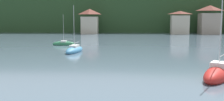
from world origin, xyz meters
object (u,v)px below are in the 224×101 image
shore_building_westcentral (180,23)px  sailboat_mid_1 (219,73)px  shore_building_central (210,20)px  shore_building_west (90,22)px  sailboat_far_6 (74,50)px  sailboat_far_0 (64,44)px

shore_building_westcentral → sailboat_mid_1: 66.97m
sailboat_mid_1 → shore_building_central: bearing=-164.8°
shore_building_west → shore_building_central: 41.56m
sailboat_mid_1 → sailboat_far_6: (-17.25, 17.99, -0.09)m
shore_building_westcentral → sailboat_far_6: size_ratio=0.97×
sailboat_far_0 → sailboat_far_6: size_ratio=0.82×
sailboat_mid_1 → shore_building_west: bearing=-130.5°
shore_building_westcentral → sailboat_mid_1: (-10.40, -66.07, -3.37)m
sailboat_mid_1 → shore_building_westcentral: bearing=-156.6°
shore_building_west → shore_building_westcentral: size_ratio=1.10×
shore_building_west → sailboat_mid_1: size_ratio=0.77×
shore_building_west → sailboat_far_6: shore_building_west is taller
shore_building_westcentral → sailboat_far_0: shore_building_westcentral is taller
sailboat_far_0 → shore_building_westcentral: bearing=-131.6°
shore_building_central → sailboat_far_6: (-38.04, -49.26, -4.41)m
shore_building_westcentral → shore_building_central: size_ratio=0.80×
shore_building_westcentral → sailboat_far_0: bearing=-130.5°
sailboat_far_6 → shore_building_central: bearing=152.7°
shore_building_westcentral → shore_building_central: 10.50m
sailboat_mid_1 → sailboat_far_6: 24.93m
shore_building_westcentral → shore_building_central: shore_building_central is taller
shore_building_west → sailboat_far_6: size_ratio=1.07×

